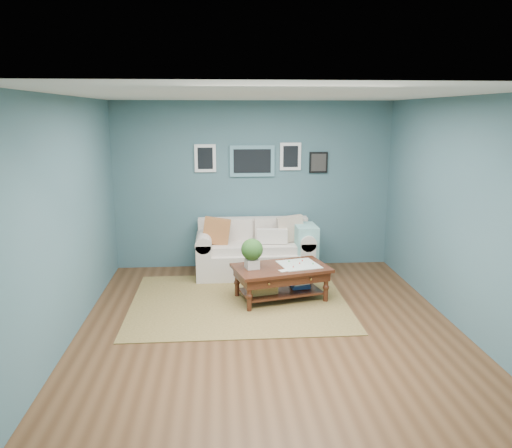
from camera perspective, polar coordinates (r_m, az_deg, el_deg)
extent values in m
plane|color=brown|center=(6.11, 1.44, -11.65)|extent=(5.00, 5.00, 0.00)
plane|color=white|center=(5.57, 1.60, 14.56)|extent=(5.00, 5.00, 0.00)
cube|color=#3E5F66|center=(8.14, -0.28, 4.42)|extent=(4.50, 0.02, 2.70)
cube|color=#3E5F66|center=(3.31, 5.97, -8.02)|extent=(4.50, 0.02, 2.70)
cube|color=#3E5F66|center=(5.90, -20.76, 0.45)|extent=(0.02, 5.00, 2.70)
cube|color=#3E5F66|center=(6.33, 22.24, 1.09)|extent=(0.02, 5.00, 2.70)
cube|color=#5A8B97|center=(8.07, -0.44, 7.21)|extent=(0.72, 0.03, 0.50)
cube|color=black|center=(8.05, -0.43, 7.20)|extent=(0.60, 0.01, 0.38)
cube|color=white|center=(8.05, -5.82, 7.49)|extent=(0.34, 0.03, 0.44)
cube|color=white|center=(8.13, 3.96, 7.71)|extent=(0.34, 0.03, 0.44)
cube|color=black|center=(8.22, 7.15, 7.00)|extent=(0.30, 0.03, 0.34)
cube|color=brown|center=(6.83, -1.97, -8.90)|extent=(2.88, 2.30, 0.01)
cube|color=beige|center=(7.90, -0.18, -4.41)|extent=(1.35, 0.83, 0.40)
cube|color=beige|center=(8.09, -0.35, -0.85)|extent=(1.76, 0.21, 0.46)
cube|color=beige|center=(7.85, -5.93, -3.85)|extent=(0.23, 0.83, 0.59)
cube|color=beige|center=(7.96, 5.49, -3.61)|extent=(0.23, 0.83, 0.59)
cylinder|color=beige|center=(7.78, -5.98, -1.77)|extent=(0.25, 0.83, 0.25)
cylinder|color=beige|center=(7.89, 5.53, -1.56)|extent=(0.25, 0.83, 0.25)
cube|color=beige|center=(7.75, -2.81, -2.74)|extent=(0.68, 0.53, 0.12)
cube|color=beige|center=(7.80, 2.49, -2.63)|extent=(0.68, 0.53, 0.12)
cube|color=beige|center=(7.95, -2.88, -0.62)|extent=(0.68, 0.11, 0.34)
cube|color=beige|center=(8.00, 2.28, -0.53)|extent=(0.68, 0.11, 0.34)
cube|color=#B24D32|center=(7.69, -4.53, -0.81)|extent=(0.46, 0.16, 0.45)
cube|color=beige|center=(7.84, 3.96, -0.55)|extent=(0.45, 0.17, 0.44)
cube|color=beige|center=(7.71, 1.84, -1.40)|extent=(0.47, 0.11, 0.23)
cube|color=#84C1B8|center=(7.82, 5.65, -2.84)|extent=(0.32, 0.52, 0.76)
cube|color=#351710|center=(6.80, 2.88, -5.05)|extent=(1.39, 1.01, 0.04)
cube|color=#351710|center=(6.83, 2.87, -5.71)|extent=(1.29, 0.91, 0.13)
cube|color=#351710|center=(6.91, 2.85, -7.67)|extent=(1.16, 0.78, 0.03)
sphere|color=gold|center=(6.43, 1.50, -6.87)|extent=(0.03, 0.03, 0.03)
sphere|color=gold|center=(6.64, 6.29, -6.31)|extent=(0.03, 0.03, 0.03)
cylinder|color=#351710|center=(6.46, -0.78, -8.22)|extent=(0.06, 0.06, 0.43)
cylinder|color=#351710|center=(6.84, 8.00, -7.13)|extent=(0.06, 0.06, 0.43)
cylinder|color=#351710|center=(6.97, -2.18, -6.65)|extent=(0.06, 0.06, 0.43)
cylinder|color=#351710|center=(7.32, 6.06, -5.74)|extent=(0.06, 0.06, 0.43)
cube|color=beige|center=(6.70, -0.45, -4.56)|extent=(0.20, 0.20, 0.13)
sphere|color=#1C4C17|center=(6.64, -0.46, -2.93)|extent=(0.29, 0.29, 0.29)
cube|color=white|center=(6.89, 4.92, -4.63)|extent=(0.61, 0.61, 0.01)
cube|color=tan|center=(6.78, 0.79, -6.98)|extent=(0.40, 0.33, 0.21)
cube|color=navy|center=(7.01, 5.04, -6.78)|extent=(0.29, 0.24, 0.12)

